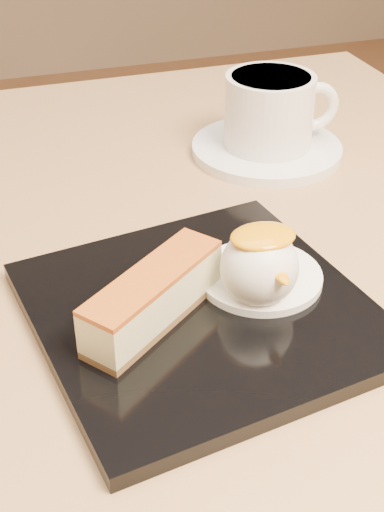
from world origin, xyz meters
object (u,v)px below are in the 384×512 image
object	(u,v)px
table	(149,394)
dessert_plate	(201,312)
coffee_cup	(271,109)
ice_cream_scoop	(259,267)
cheesecake	(153,297)
saucer	(267,149)

from	to	relation	value
table	dessert_plate	xyz separation A→B (m)	(0.02, -0.09, 0.16)
dessert_plate	coffee_cup	bearing A→B (deg)	56.76
dessert_plate	ice_cream_scoop	bearing A→B (deg)	-7.13
coffee_cup	cheesecake	bearing A→B (deg)	-124.01
table	dessert_plate	size ratio (longest dim) A/B	3.64
cheesecake	table	bearing A→B (deg)	42.52
dessert_plate	table	bearing A→B (deg)	100.38
table	ice_cream_scoop	xyz separation A→B (m)	(0.06, -0.10, 0.19)
ice_cream_scoop	coffee_cup	xyz separation A→B (m)	(0.11, 0.23, 0.01)
ice_cream_scoop	saucer	xyz separation A→B (m)	(0.11, 0.23, -0.03)
ice_cream_scoop	saucer	world-z (taller)	ice_cream_scoop
dessert_plate	cheesecake	bearing A→B (deg)	-171.87
table	ice_cream_scoop	bearing A→B (deg)	-59.86
table	coffee_cup	distance (m)	0.30
dessert_plate	saucer	world-z (taller)	dessert_plate
saucer	table	bearing A→B (deg)	-140.48
cheesecake	ice_cream_scoop	distance (m)	0.08
cheesecake	saucer	world-z (taller)	cheesecake
ice_cream_scoop	saucer	bearing A→B (deg)	65.25
cheesecake	dessert_plate	bearing A→B (deg)	-29.02
ice_cream_scoop	dessert_plate	bearing A→B (deg)	172.87
table	dessert_plate	distance (m)	0.19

